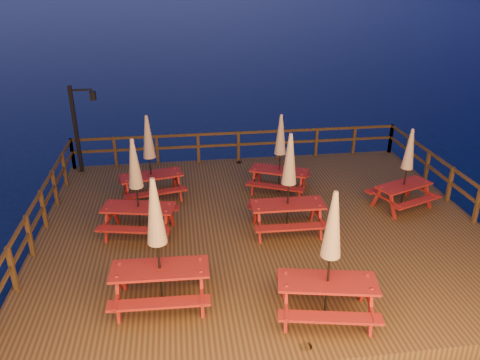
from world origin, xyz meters
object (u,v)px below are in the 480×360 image
Objects in this scene: picnic_table_0 at (150,157)px; picnic_table_1 at (158,242)px; picnic_table_2 at (330,255)px; lamp_post at (80,121)px.

picnic_table_1 is (0.36, -5.01, 0.12)m from picnic_table_0.
lamp_post is at bearing 136.83° from picnic_table_2.
picnic_table_0 is 6.91m from picnic_table_2.
picnic_table_1 is 1.03× the size of picnic_table_2.
lamp_post reaches higher than picnic_table_0.
picnic_table_2 is (6.00, -8.35, -0.34)m from lamp_post.
picnic_table_2 is at bearing -70.64° from picnic_table_0.
picnic_table_1 is at bearing -70.03° from lamp_post.
picnic_table_0 is at bearing 96.21° from picnic_table_1.
picnic_table_2 is at bearing -54.30° from lamp_post.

